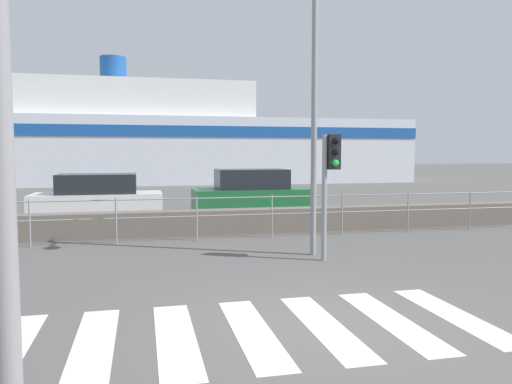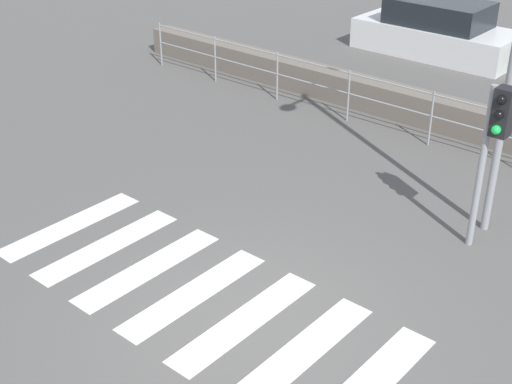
# 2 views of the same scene
# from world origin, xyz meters

# --- Properties ---
(ground_plane) EXTENTS (160.00, 160.00, 0.00)m
(ground_plane) POSITION_xyz_m (0.00, 0.00, 0.00)
(ground_plane) COLOR #565451
(crosswalk) EXTENTS (5.85, 2.40, 0.01)m
(crosswalk) POSITION_xyz_m (-0.96, 0.00, 0.00)
(crosswalk) COLOR silver
(crosswalk) RESTS_ON ground_plane
(seawall) EXTENTS (18.73, 0.55, 0.63)m
(seawall) POSITION_xyz_m (0.00, 7.19, 0.32)
(seawall) COLOR #6B6056
(seawall) RESTS_ON ground_plane
(harbor_fence) EXTENTS (16.89, 0.04, 1.08)m
(harbor_fence) POSITION_xyz_m (-0.00, 6.32, 0.71)
(harbor_fence) COLOR gray
(harbor_fence) RESTS_ON ground_plane
(traffic_light_far) EXTENTS (0.34, 0.32, 2.47)m
(traffic_light_far) POSITION_xyz_m (1.37, 3.51, 1.82)
(traffic_light_far) COLOR gray
(traffic_light_far) RESTS_ON ground_plane
(parked_car_white) EXTENTS (4.18, 1.74, 1.42)m
(parked_car_white) POSITION_xyz_m (-3.66, 11.63, 0.60)
(parked_car_white) COLOR silver
(parked_car_white) RESTS_ON ground_plane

